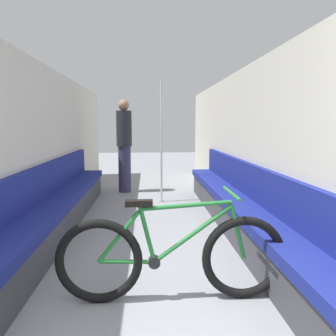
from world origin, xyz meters
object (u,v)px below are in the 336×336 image
(bench_seat_row_right, at_px, (242,212))
(bicycle, at_px, (172,257))
(passenger_standing, at_px, (124,145))
(grab_pole_near, at_px, (161,144))
(bench_seat_row_left, at_px, (51,215))

(bench_seat_row_right, relative_size, bicycle, 3.05)
(bench_seat_row_right, height_order, bicycle, bench_seat_row_right)
(passenger_standing, bearing_deg, grab_pole_near, 49.98)
(bench_seat_row_left, bearing_deg, bench_seat_row_right, 0.00)
(bench_seat_row_left, distance_m, passenger_standing, 2.86)
(bicycle, distance_m, grab_pole_near, 3.30)
(grab_pole_near, bearing_deg, bench_seat_row_left, -126.75)
(bench_seat_row_left, bearing_deg, grab_pole_near, 53.25)
(bench_seat_row_right, bearing_deg, bicycle, -123.79)
(bench_seat_row_right, bearing_deg, grab_pole_near, 115.92)
(bench_seat_row_right, xyz_separation_m, passenger_standing, (-1.57, 2.71, 0.64))
(grab_pole_near, height_order, passenger_standing, grab_pole_near)
(bicycle, bearing_deg, passenger_standing, 89.60)
(bench_seat_row_right, relative_size, grab_pole_near, 2.56)
(bicycle, distance_m, passenger_standing, 4.21)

